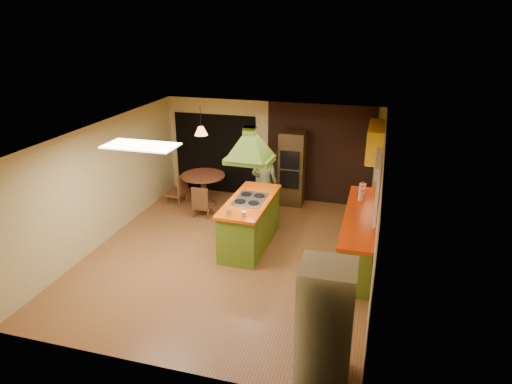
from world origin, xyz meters
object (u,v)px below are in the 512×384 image
(man, at_px, (265,184))
(refrigerator, at_px, (325,323))
(canister_large, at_px, (362,189))
(wall_oven, at_px, (292,168))
(dining_table, at_px, (203,183))
(kitchen_island, at_px, (250,222))

(man, bearing_deg, refrigerator, 111.45)
(refrigerator, relative_size, canister_large, 7.71)
(wall_oven, bearing_deg, refrigerator, -75.91)
(man, relative_size, dining_table, 1.58)
(kitchen_island, distance_m, wall_oven, 2.51)
(dining_table, bearing_deg, man, -12.94)
(refrigerator, distance_m, wall_oven, 5.97)
(man, height_order, wall_oven, wall_oven)
(kitchen_island, bearing_deg, refrigerator, -58.44)
(kitchen_island, height_order, man, man)
(kitchen_island, distance_m, canister_large, 2.51)
(refrigerator, xyz_separation_m, wall_oven, (-1.60, 5.75, 0.09))
(kitchen_island, distance_m, man, 1.41)
(kitchen_island, bearing_deg, dining_table, 135.31)
(wall_oven, distance_m, canister_large, 2.17)
(wall_oven, bearing_deg, dining_table, -163.01)
(dining_table, bearing_deg, canister_large, -8.05)
(man, relative_size, wall_oven, 0.91)
(dining_table, bearing_deg, refrigerator, -53.85)
(refrigerator, bearing_deg, canister_large, 86.28)
(refrigerator, height_order, wall_oven, wall_oven)
(wall_oven, xyz_separation_m, dining_table, (-2.09, -0.70, -0.36))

